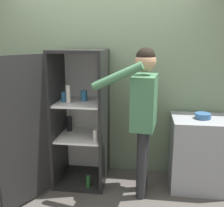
# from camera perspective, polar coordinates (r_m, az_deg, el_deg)

# --- Properties ---
(wall_back) EXTENTS (7.00, 0.06, 2.55)m
(wall_back) POSITION_cam_1_polar(r_m,az_deg,el_deg) (3.54, -2.13, 5.14)
(wall_back) COLOR gray
(wall_back) RESTS_ON ground_plane
(refrigerator) EXTENTS (0.98, 1.20, 1.69)m
(refrigerator) POSITION_cam_1_polar(r_m,az_deg,el_deg) (3.27, -8.95, -3.45)
(refrigerator) COLOR black
(refrigerator) RESTS_ON ground_plane
(person) EXTENTS (0.70, 0.58, 1.72)m
(person) POSITION_cam_1_polar(r_m,az_deg,el_deg) (2.93, 6.85, -0.27)
(person) COLOR #262628
(person) RESTS_ON ground_plane
(counter) EXTENTS (0.69, 0.58, 0.89)m
(counter) POSITION_cam_1_polar(r_m,az_deg,el_deg) (3.45, 18.39, -10.15)
(counter) COLOR gray
(counter) RESTS_ON ground_plane
(bowl) EXTENTS (0.18, 0.18, 0.06)m
(bowl) POSITION_cam_1_polar(r_m,az_deg,el_deg) (3.29, 19.16, -2.57)
(bowl) COLOR #335B8E
(bowl) RESTS_ON counter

